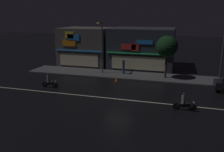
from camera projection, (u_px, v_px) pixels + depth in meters
ground_plane at (118, 99)px, 21.53m from camera, size 140.00×140.00×0.00m
lane_divider_stripe at (118, 99)px, 21.53m from camera, size 27.36×0.16×0.01m
sidewalk_far at (135, 76)px, 29.59m from camera, size 28.80×3.99×0.14m
storefront_left_block at (142, 48)px, 34.19m from camera, size 9.10×7.64×5.76m
storefront_center_block at (87, 46)px, 35.96m from camera, size 7.44×6.47×5.72m
streetlamp_west at (102, 43)px, 29.61m from camera, size 0.44×1.64×6.66m
streetlamp_mid at (224, 44)px, 25.08m from camera, size 0.44×1.64×7.48m
pedestrian_on_sidewalk at (123, 67)px, 30.15m from camera, size 0.33×0.33×1.94m
street_tree at (167, 47)px, 27.30m from camera, size 2.57×2.57×5.13m
motorcycle_lead at (184, 103)px, 18.81m from camera, size 1.90×0.60×1.52m
motorcycle_following at (49, 82)px, 24.78m from camera, size 1.90×0.60×1.52m
traffic_cone at (117, 79)px, 27.28m from camera, size 0.36×0.36×0.55m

